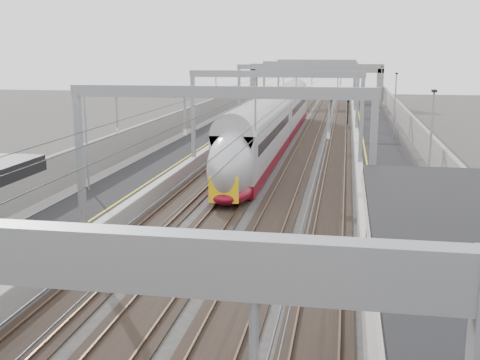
% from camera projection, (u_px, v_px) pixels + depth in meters
% --- Properties ---
extents(platform_left, '(4.00, 120.00, 1.00)m').
position_uv_depth(platform_left, '(183.00, 156.00, 49.69)').
color(platform_left, black).
rests_on(platform_left, ground).
extents(platform_right, '(4.00, 120.00, 1.00)m').
position_uv_depth(platform_right, '(381.00, 162.00, 46.97)').
color(platform_right, black).
rests_on(platform_right, ground).
extents(tracks, '(11.40, 140.00, 0.20)m').
position_uv_depth(tracks, '(279.00, 164.00, 48.43)').
color(tracks, black).
rests_on(tracks, ground).
extents(overhead_line, '(13.00, 140.00, 6.60)m').
position_uv_depth(overhead_line, '(288.00, 84.00, 53.51)').
color(overhead_line, gray).
rests_on(overhead_line, platform_left).
extents(overbridge, '(22.00, 2.20, 6.90)m').
position_uv_depth(overbridge, '(316.00, 74.00, 100.27)').
color(overbridge, gray).
rests_on(overbridge, ground).
extents(wall_left, '(0.30, 120.00, 3.20)m').
position_uv_depth(wall_left, '(145.00, 142.00, 50.00)').
color(wall_left, gray).
rests_on(wall_left, ground).
extents(wall_right, '(0.30, 120.00, 3.20)m').
position_uv_depth(wall_right, '(424.00, 149.00, 46.20)').
color(wall_right, gray).
rests_on(wall_right, ground).
extents(train, '(2.73, 49.71, 4.31)m').
position_uv_depth(train, '(273.00, 126.00, 56.07)').
color(train, maroon).
rests_on(train, ground).
extents(signal_green, '(0.32, 0.32, 3.48)m').
position_uv_depth(signal_green, '(261.00, 105.00, 74.24)').
color(signal_green, black).
rests_on(signal_green, ground).
extents(signal_red_near, '(0.32, 0.32, 3.48)m').
position_uv_depth(signal_red_near, '(330.00, 105.00, 75.15)').
color(signal_red_near, black).
rests_on(signal_red_near, ground).
extents(signal_red_far, '(0.32, 0.32, 3.48)m').
position_uv_depth(signal_red_far, '(348.00, 105.00, 74.68)').
color(signal_red_far, black).
rests_on(signal_red_far, ground).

